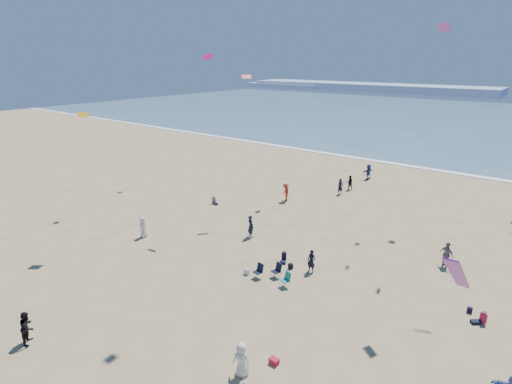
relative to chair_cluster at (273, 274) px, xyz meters
The scene contains 13 objects.
ground 10.06m from the chair_cluster, 101.06° to the right, with size 220.00×220.00×0.00m, color tan.
ocean 85.16m from the chair_cluster, 91.30° to the left, with size 220.00×100.00×0.06m, color #476B84.
surf_line 35.20m from the chair_cluster, 93.14° to the left, with size 220.00×1.20×0.08m, color white.
headland_far 171.70m from the chair_cluster, 111.14° to the left, with size 110.00×20.00×3.20m, color #7A8EA8.
headland_near 185.63m from the chair_cluster, 123.31° to the left, with size 40.00×14.00×2.00m, color #7A8EA8.
standing_flyers 7.49m from the chair_cluster, 75.49° to the left, with size 27.43×40.49×1.91m.
seated_group 3.22m from the chair_cluster, 52.88° to the right, with size 25.86×27.28×0.84m.
chair_cluster is the anchor object (origin of this frame).
white_tote 1.91m from the chair_cluster, 168.18° to the right, with size 0.35×0.20×0.40m, color silver.
black_backpack 2.08m from the chair_cluster, 88.06° to the left, with size 0.30×0.22×0.38m, color black.
cooler 7.50m from the chair_cluster, 54.00° to the right, with size 0.45×0.30×0.30m, color red.
navy_bag 11.66m from the chair_cluster, 20.42° to the left, with size 0.28×0.18×0.34m, color black.
kites_aloft 14.57m from the chair_cluster, 17.07° to the left, with size 41.89×34.72×26.17m.
Camera 1 is at (15.07, -8.92, 13.77)m, focal length 28.00 mm.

